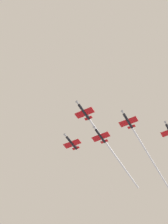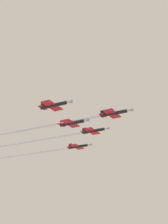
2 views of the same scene
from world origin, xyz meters
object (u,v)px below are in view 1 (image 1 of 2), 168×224
(jet_port_inner, at_px, (146,150))
(jet_port_outer, at_px, (100,136))
(jet_lead, at_px, (106,142))
(jet_starboard_inner, at_px, (71,143))

(jet_port_inner, distance_m, jet_port_outer, 27.46)
(jet_lead, bearing_deg, jet_port_inner, -133.92)
(jet_port_outer, bearing_deg, jet_port_inner, -124.86)
(jet_lead, xyz_separation_m, jet_port_outer, (0.74, 6.18, -0.81))
(jet_lead, distance_m, jet_port_outer, 6.28)
(jet_port_inner, height_order, jet_port_outer, jet_port_inner)
(jet_lead, relative_size, jet_starboard_inner, 5.91)
(jet_lead, relative_size, jet_port_outer, 5.91)
(jet_starboard_inner, distance_m, jet_port_outer, 15.78)
(jet_starboard_inner, bearing_deg, jet_port_outer, -174.29)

